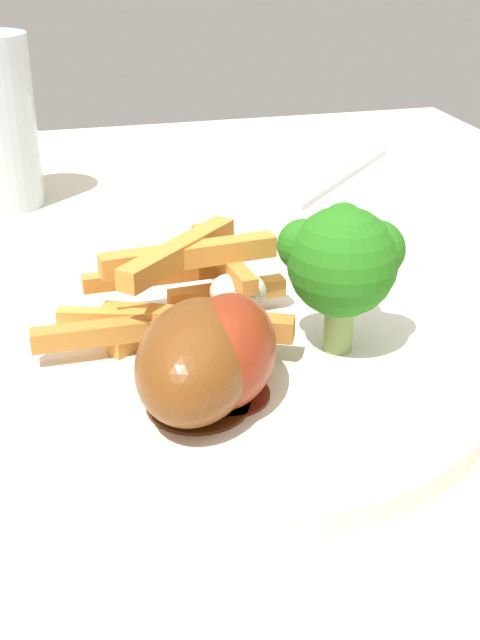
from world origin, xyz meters
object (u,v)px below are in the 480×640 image
(broccoli_floret_front, at_px, (342,257))
(chicken_drumstick_far, at_px, (198,357))
(dining_table, at_px, (306,561))
(carrot_fries_pile, at_px, (181,290))
(fork, at_px, (342,176))
(chicken_drumstick_near, at_px, (229,347))
(dinner_plate, at_px, (240,364))

(broccoli_floret_front, height_order, chicken_drumstick_far, broccoli_floret_front)
(dining_table, bearing_deg, carrot_fries_pile, -135.17)
(fork, bearing_deg, carrot_fries_pile, -172.12)
(broccoli_floret_front, bearing_deg, chicken_drumstick_near, -65.45)
(broccoli_floret_front, xyz_separation_m, carrot_fries_pile, (-0.04, -0.08, -0.03))
(broccoli_floret_front, bearing_deg, dinner_plate, -93.61)
(carrot_fries_pile, xyz_separation_m, fork, (-0.27, 0.20, -0.03))
(dinner_plate, height_order, broccoli_floret_front, broccoli_floret_front)
(dinner_plate, bearing_deg, broccoli_floret_front, 86.39)
(broccoli_floret_front, relative_size, fork, 0.41)
(carrot_fries_pile, xyz_separation_m, chicken_drumstick_far, (0.08, -0.01, 0.00))
(broccoli_floret_front, distance_m, chicken_drumstick_far, 0.09)
(carrot_fries_pile, distance_m, fork, 0.34)
(dining_table, xyz_separation_m, fork, (-0.33, 0.14, 0.12))
(broccoli_floret_front, bearing_deg, fork, 158.63)
(carrot_fries_pile, height_order, chicken_drumstick_far, same)
(chicken_drumstick_far, bearing_deg, carrot_fries_pile, 175.06)
(dining_table, bearing_deg, chicken_drumstick_far, -73.69)
(dinner_plate, distance_m, chicken_drumstick_far, 0.06)
(dinner_plate, relative_size, chicken_drumstick_near, 2.26)
(chicken_drumstick_far, bearing_deg, broccoli_floret_front, 114.01)
(dinner_plate, xyz_separation_m, fork, (-0.31, 0.17, -0.00))
(dining_table, relative_size, chicken_drumstick_near, 9.91)
(dining_table, xyz_separation_m, dinner_plate, (-0.02, -0.03, 0.12))
(dining_table, relative_size, carrot_fries_pile, 8.00)
(dining_table, xyz_separation_m, carrot_fries_pile, (-0.06, -0.06, 0.15))
(dinner_plate, distance_m, fork, 0.35)
(carrot_fries_pile, bearing_deg, chicken_drumstick_far, -4.94)
(dining_table, distance_m, broccoli_floret_front, 0.18)
(carrot_fries_pile, relative_size, chicken_drumstick_far, 1.09)
(carrot_fries_pile, bearing_deg, fork, 144.07)
(dining_table, distance_m, dinner_plate, 0.13)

